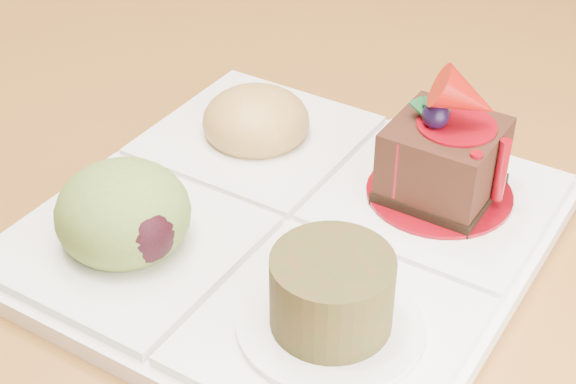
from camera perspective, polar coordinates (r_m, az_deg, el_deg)
dining_table at (r=1.00m, az=-16.19°, el=11.35°), size 1.00×1.80×0.75m
sampler_plate at (r=0.50m, az=-0.52°, el=-1.28°), size 0.34×0.34×0.10m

